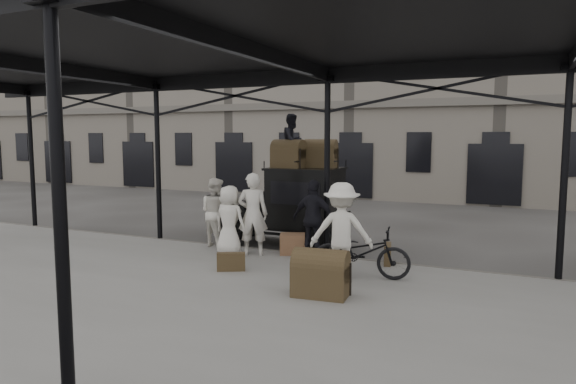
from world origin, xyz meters
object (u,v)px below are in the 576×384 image
at_px(bicycle, 361,252).
at_px(steamer_trunk_roof_near, 289,156).
at_px(porter_official, 314,219).
at_px(steamer_trunk_platform, 321,276).
at_px(taxi, 295,203).
at_px(porter_left, 253,214).

xyz_separation_m(bicycle, steamer_trunk_roof_near, (-2.81, 2.62, 1.82)).
distance_m(porter_official, steamer_trunk_platform, 3.07).
bearing_deg(steamer_trunk_roof_near, taxi, 77.31).
relative_size(taxi, steamer_trunk_platform, 3.71).
distance_m(taxi, steamer_trunk_roof_near, 1.32).
bearing_deg(steamer_trunk_platform, bicycle, 72.64).
distance_m(taxi, steamer_trunk_platform, 5.03).
distance_m(taxi, porter_official, 2.00).
bearing_deg(porter_left, taxi, -117.80).
bearing_deg(bicycle, porter_left, 65.47).
height_order(bicycle, steamer_trunk_platform, bicycle).
bearing_deg(bicycle, porter_official, 41.61).
xyz_separation_m(porter_left, porter_official, (1.41, 0.44, -0.08)).
distance_m(bicycle, steamer_trunk_platform, 1.53).
distance_m(porter_left, steamer_trunk_platform, 3.57).
distance_m(porter_left, steamer_trunk_roof_near, 2.24).
xyz_separation_m(taxi, steamer_trunk_roof_near, (-0.08, -0.25, 1.29)).
height_order(porter_left, porter_official, porter_left).
distance_m(steamer_trunk_roof_near, steamer_trunk_platform, 5.20).
relative_size(porter_official, steamer_trunk_roof_near, 2.15).
bearing_deg(steamer_trunk_roof_near, porter_left, -89.04).
bearing_deg(steamer_trunk_roof_near, bicycle, -37.57).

